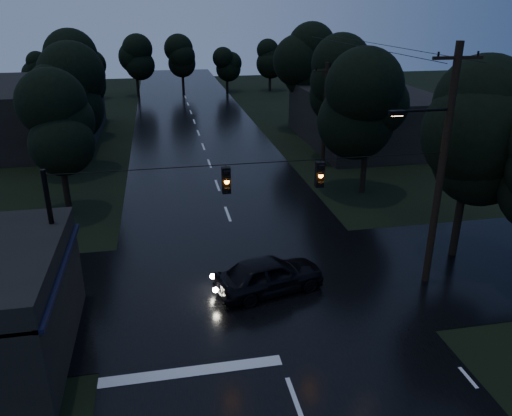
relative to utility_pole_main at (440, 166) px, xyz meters
name	(u,v)px	position (x,y,z in m)	size (l,w,h in m)	color
main_road	(210,164)	(-7.41, 19.00, -5.26)	(12.00, 120.00, 0.02)	black
cross_street	(253,285)	(-7.41, 1.00, -5.26)	(60.00, 9.00, 0.02)	black
building_far_right	(365,117)	(6.59, 23.00, -3.06)	(10.00, 14.00, 4.40)	black
building_far_left	(37,112)	(-21.41, 29.00, -2.76)	(10.00, 16.00, 5.00)	black
utility_pole_main	(440,166)	(0.00, 0.00, 0.00)	(3.50, 0.30, 10.00)	black
utility_pole_far	(325,114)	(0.89, 17.00, -1.38)	(2.00, 0.30, 7.50)	black
anchor_pole_left	(56,248)	(-14.91, 0.00, -2.26)	(0.18, 0.18, 6.00)	black
span_signals	(273,176)	(-6.85, -0.01, -0.01)	(15.00, 0.37, 1.12)	black
tree_corner_near	(472,133)	(2.59, 2.00, 0.74)	(4.48, 4.48, 9.44)	black
tree_left_a	(56,124)	(-16.41, 11.00, -0.02)	(3.92, 3.92, 8.26)	black
tree_left_b	(66,93)	(-17.01, 19.00, 0.36)	(4.20, 4.20, 8.85)	black
tree_left_c	(77,70)	(-17.61, 29.00, 0.74)	(4.48, 4.48, 9.44)	black
tree_right_a	(369,105)	(1.59, 11.00, 0.36)	(4.20, 4.20, 8.85)	black
tree_right_b	(335,80)	(2.19, 19.00, 0.74)	(4.48, 4.48, 9.44)	black
tree_right_c	(305,61)	(2.79, 29.00, 1.11)	(4.76, 4.76, 10.03)	black
car	(270,275)	(-6.83, 0.42, -4.47)	(1.86, 4.61, 1.57)	black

